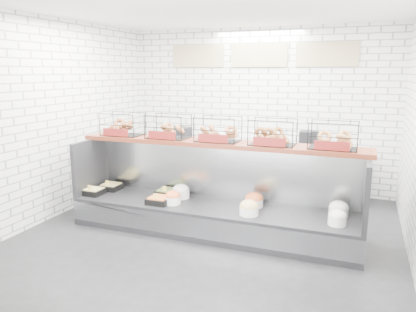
% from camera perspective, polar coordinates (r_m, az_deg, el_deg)
% --- Properties ---
extents(ground, '(5.50, 5.50, 0.00)m').
position_cam_1_polar(ground, '(5.53, -0.52, -11.74)').
color(ground, black).
rests_on(ground, ground).
extents(room_shell, '(5.02, 5.51, 3.01)m').
position_cam_1_polar(room_shell, '(5.64, 1.72, 10.25)').
color(room_shell, white).
rests_on(room_shell, ground).
extents(display_case, '(4.00, 0.90, 1.20)m').
position_cam_1_polar(display_case, '(5.72, 0.79, -7.46)').
color(display_case, black).
rests_on(display_case, ground).
extents(bagel_shelf, '(4.10, 0.50, 0.40)m').
position_cam_1_polar(bagel_shelf, '(5.62, 1.38, 3.27)').
color(bagel_shelf, '#4F1C10').
rests_on(bagel_shelf, display_case).
extents(prep_counter, '(4.00, 0.60, 1.20)m').
position_cam_1_polar(prep_counter, '(7.59, 6.13, -1.50)').
color(prep_counter, '#93969B').
rests_on(prep_counter, ground).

